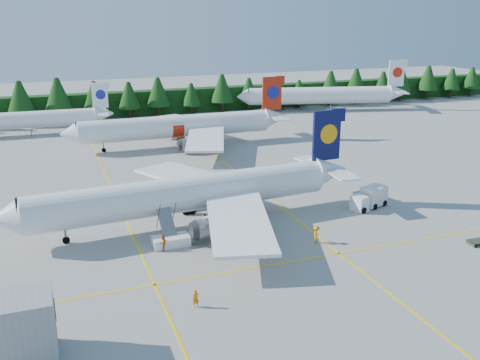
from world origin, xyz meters
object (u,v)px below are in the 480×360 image
object	(u,v)px
service_truck	(369,198)
airliner_red	(173,127)
airliner_navy	(178,196)
airstairs	(170,238)

from	to	relation	value
service_truck	airliner_red	bearing A→B (deg)	91.79
airliner_navy	airstairs	bearing A→B (deg)	-117.55
service_truck	airstairs	bearing A→B (deg)	165.60
airliner_red	service_truck	world-z (taller)	airliner_red
airstairs	service_truck	bearing A→B (deg)	4.92
airliner_red	airstairs	xyz separation A→B (m)	(-11.00, -44.43, -2.96)
airliner_navy	service_truck	xyz separation A→B (m)	(25.06, -2.75, -2.46)
airliner_red	service_truck	xyz separation A→B (m)	(16.34, -42.01, -2.43)
airstairs	airliner_navy	bearing A→B (deg)	66.06
airliner_red	airliner_navy	bearing A→B (deg)	-101.93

